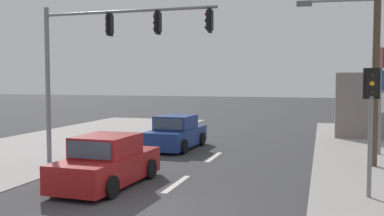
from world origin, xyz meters
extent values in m
plane|color=#3A3A3D|center=(0.00, 0.00, 0.00)|extent=(140.00, 140.00, 0.00)
cube|color=silver|center=(0.00, 3.00, 0.00)|extent=(0.20, 2.40, 0.01)
cube|color=silver|center=(0.00, 8.00, 0.00)|extent=(0.20, 2.40, 0.01)
cylinder|color=#4C3D2B|center=(6.18, 7.68, 4.27)|extent=(0.26, 0.26, 8.54)
cylinder|color=slate|center=(4.88, 7.56, 6.15)|extent=(2.60, 0.34, 0.09)
cube|color=#595B60|center=(3.59, 7.43, 6.08)|extent=(0.58, 0.33, 0.18)
cylinder|color=slate|center=(-5.95, 5.09, 3.00)|extent=(0.18, 0.18, 6.00)
cylinder|color=slate|center=(-2.55, 4.99, 5.70)|extent=(6.80, 0.32, 0.11)
cube|color=black|center=(-3.23, 5.01, 5.25)|extent=(0.21, 0.27, 0.68)
cube|color=black|center=(-3.23, 5.01, 5.25)|extent=(0.05, 0.44, 0.84)
sphere|color=red|center=(-3.35, 5.01, 5.47)|extent=(0.13, 0.13, 0.13)
sphere|color=black|center=(-3.35, 5.01, 5.25)|extent=(0.13, 0.13, 0.13)
sphere|color=black|center=(-3.35, 5.01, 5.03)|extent=(0.13, 0.13, 0.13)
cube|color=black|center=(-1.32, 4.95, 5.25)|extent=(0.21, 0.27, 0.68)
cube|color=black|center=(-1.32, 4.95, 5.25)|extent=(0.05, 0.44, 0.84)
sphere|color=red|center=(-1.44, 4.95, 5.47)|extent=(0.13, 0.13, 0.13)
sphere|color=black|center=(-1.44, 4.95, 5.25)|extent=(0.13, 0.13, 0.13)
sphere|color=black|center=(-1.44, 4.95, 5.03)|extent=(0.13, 0.13, 0.13)
cube|color=black|center=(0.58, 4.89, 5.25)|extent=(0.21, 0.27, 0.68)
cube|color=black|center=(0.58, 4.89, 5.25)|extent=(0.05, 0.44, 0.84)
sphere|color=red|center=(0.46, 4.90, 5.47)|extent=(0.13, 0.13, 0.13)
sphere|color=black|center=(0.46, 4.90, 5.25)|extent=(0.13, 0.13, 0.13)
sphere|color=black|center=(0.46, 4.90, 5.03)|extent=(0.13, 0.13, 0.13)
cylinder|color=slate|center=(5.58, 2.92, 1.40)|extent=(0.12, 0.12, 2.80)
cube|color=black|center=(5.58, 2.92, 3.14)|extent=(0.26, 0.20, 0.68)
cube|color=black|center=(5.58, 2.92, 3.14)|extent=(0.44, 0.05, 0.84)
sphere|color=black|center=(5.58, 2.80, 3.36)|extent=(0.13, 0.13, 0.13)
sphere|color=orange|center=(5.58, 2.80, 3.14)|extent=(0.13, 0.13, 0.13)
sphere|color=black|center=(5.58, 2.80, 2.92)|extent=(0.13, 0.13, 0.13)
cylinder|color=slate|center=(6.68, 10.55, 2.30)|extent=(0.16, 0.16, 4.60)
cube|color=maroon|center=(-1.96, 2.20, 0.54)|extent=(1.90, 4.28, 0.80)
cube|color=maroon|center=(-1.96, 2.15, 1.25)|extent=(1.65, 1.97, 0.62)
cube|color=#384756|center=(-1.92, 3.12, 1.25)|extent=(1.44, 0.13, 0.53)
cube|color=#384756|center=(-2.01, 1.19, 1.25)|extent=(1.41, 0.13, 0.50)
cube|color=white|center=(-1.86, 4.32, 0.72)|extent=(1.45, 0.11, 0.14)
cylinder|color=black|center=(-2.75, 3.54, 0.32)|extent=(0.22, 0.65, 0.64)
cylinder|color=black|center=(-1.05, 3.46, 0.32)|extent=(0.22, 0.65, 0.64)
cylinder|color=black|center=(-2.87, 0.94, 0.32)|extent=(0.22, 0.65, 0.64)
cylinder|color=black|center=(-1.17, 0.86, 0.32)|extent=(0.22, 0.65, 0.64)
cube|color=navy|center=(-2.23, 9.72, 0.54)|extent=(1.89, 4.27, 0.80)
cube|color=navy|center=(-2.23, 9.67, 1.25)|extent=(1.65, 1.97, 0.62)
cube|color=#384756|center=(-2.19, 10.64, 1.25)|extent=(1.44, 0.13, 0.53)
cube|color=#384756|center=(-2.27, 8.70, 1.25)|extent=(1.41, 0.12, 0.50)
cube|color=white|center=(-2.13, 11.84, 0.72)|extent=(1.45, 0.11, 0.14)
cylinder|color=black|center=(-3.02, 11.06, 0.32)|extent=(0.22, 0.65, 0.64)
cylinder|color=black|center=(-1.32, 10.98, 0.32)|extent=(0.22, 0.65, 0.64)
cylinder|color=black|center=(-3.14, 8.46, 0.32)|extent=(0.22, 0.65, 0.64)
cylinder|color=black|center=(-1.44, 8.38, 0.32)|extent=(0.22, 0.65, 0.64)
camera|label=1|loc=(4.31, -10.08, 3.27)|focal=42.00mm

